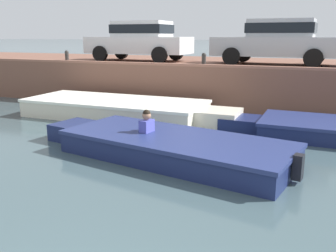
% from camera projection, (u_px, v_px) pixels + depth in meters
% --- Properties ---
extents(ground_plane, '(400.00, 400.00, 0.00)m').
position_uv_depth(ground_plane, '(210.00, 171.00, 7.12)').
color(ground_plane, '#3D5156').
extents(far_quay_wall, '(60.00, 6.00, 1.50)m').
position_uv_depth(far_quay_wall, '(268.00, 82.00, 14.40)').
color(far_quay_wall, brown).
rests_on(far_quay_wall, ground).
extents(far_wall_coping, '(60.00, 0.24, 0.08)m').
position_uv_depth(far_wall_coping, '(258.00, 67.00, 11.62)').
color(far_wall_coping, '#925F4C').
rests_on(far_wall_coping, far_quay_wall).
extents(boat_moored_west_cream, '(6.73, 2.29, 0.55)m').
position_uv_depth(boat_moored_west_cream, '(123.00, 109.00, 11.61)').
color(boat_moored_west_cream, silver).
rests_on(boat_moored_west_cream, ground).
extents(motorboat_passing, '(5.93, 2.79, 0.97)m').
position_uv_depth(motorboat_passing, '(166.00, 146.00, 7.87)').
color(motorboat_passing, navy).
rests_on(motorboat_passing, ground).
extents(car_leftmost_white, '(4.10, 1.92, 1.54)m').
position_uv_depth(car_leftmost_white, '(140.00, 39.00, 14.86)').
color(car_leftmost_white, white).
rests_on(car_leftmost_white, far_quay_wall).
extents(car_left_inner_silver, '(4.33, 2.13, 1.54)m').
position_uv_depth(car_left_inner_silver, '(278.00, 40.00, 12.95)').
color(car_left_inner_silver, '#B7BABC').
rests_on(car_left_inner_silver, far_quay_wall).
extents(mooring_bollard_west, '(0.15, 0.15, 0.45)m').
position_uv_depth(mooring_bollard_west, '(67.00, 56.00, 14.28)').
color(mooring_bollard_west, '#2D2B28').
rests_on(mooring_bollard_west, far_quay_wall).
extents(mooring_bollard_mid, '(0.15, 0.15, 0.45)m').
position_uv_depth(mooring_bollard_mid, '(204.00, 59.00, 12.33)').
color(mooring_bollard_mid, '#2D2B28').
rests_on(mooring_bollard_mid, far_quay_wall).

